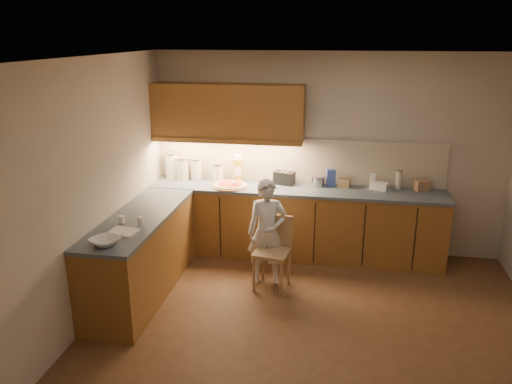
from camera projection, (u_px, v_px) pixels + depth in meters
room at (321, 165)px, 4.47m from camera, size 4.54×4.50×2.62m
l_counter at (247, 232)px, 6.16m from camera, size 3.77×2.62×0.92m
backsplash at (298, 161)px, 6.53m from camera, size 3.75×0.02×0.58m
upper_cabinets at (228, 112)px, 6.34m from camera, size 1.95×0.36×0.73m
pizza_on_board at (230, 185)px, 6.40m from camera, size 0.46×0.46×0.18m
child at (267, 232)px, 5.72m from camera, size 0.50×0.36×1.25m
wooden_chair at (274, 247)px, 5.67m from camera, size 0.43×0.43×0.84m
mixing_bowl at (105, 241)px, 4.64m from camera, size 0.35×0.35×0.07m
canister_a at (172, 165)px, 6.73m from camera, size 0.18×0.18×0.36m
canister_b at (183, 168)px, 6.68m from camera, size 0.17×0.17×0.30m
canister_c at (196, 169)px, 6.68m from camera, size 0.16×0.16×0.29m
canister_d at (218, 172)px, 6.61m from camera, size 0.15×0.15×0.25m
oil_jug at (238, 170)px, 6.57m from camera, size 0.13×0.10×0.36m
toaster at (284, 178)px, 6.49m from camera, size 0.29×0.21×0.17m
steel_pot at (318, 181)px, 6.42m from camera, size 0.18×0.18×0.14m
blue_box at (331, 178)px, 6.40m from camera, size 0.12×0.10×0.22m
card_box_a at (344, 183)px, 6.38m from camera, size 0.16×0.12×0.10m
white_bottle at (373, 181)px, 6.34m from camera, size 0.06×0.06×0.19m
flat_pack at (379, 186)px, 6.29m from camera, size 0.26×0.22×0.09m
tall_jar at (399, 179)px, 6.29m from camera, size 0.08×0.08×0.24m
card_box_b at (422, 185)px, 6.24m from camera, size 0.21×0.18×0.13m
dough_cloth at (123, 232)px, 4.93m from camera, size 0.29×0.24×0.02m
spice_jar_a at (122, 219)px, 5.17m from camera, size 0.08×0.08×0.08m
spice_jar_b at (140, 221)px, 5.13m from camera, size 0.07×0.07×0.08m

